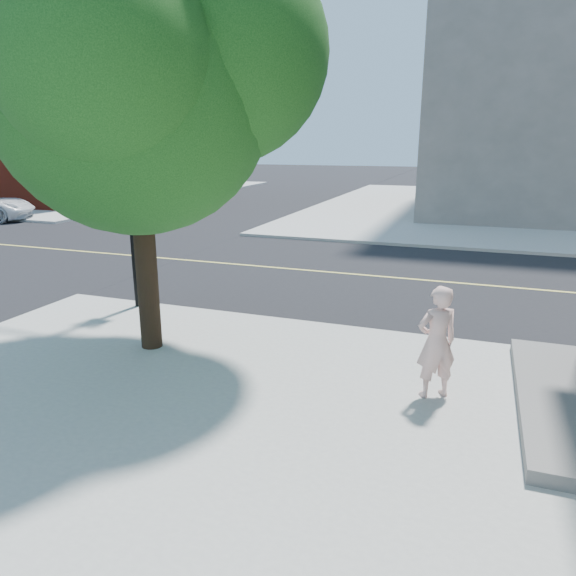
% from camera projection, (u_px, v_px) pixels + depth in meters
% --- Properties ---
extents(ground, '(140.00, 140.00, 0.00)m').
position_uv_depth(ground, '(113.00, 303.00, 12.12)').
color(ground, black).
rests_on(ground, ground).
extents(road_ew, '(140.00, 9.00, 0.01)m').
position_uv_depth(road_ew, '(207.00, 262.00, 16.20)').
color(road_ew, black).
rests_on(road_ew, ground).
extents(sidewalk_nw, '(26.00, 25.00, 0.12)m').
position_uv_depth(sidewalk_nw, '(40.00, 190.00, 39.13)').
color(sidewalk_nw, '#A8A8A1').
rests_on(sidewalk_nw, ground).
extents(church, '(15.20, 12.00, 14.40)m').
position_uv_depth(church, '(21.00, 81.00, 33.07)').
color(church, maroon).
rests_on(church, sidewalk_nw).
extents(man_on_phone, '(0.70, 0.64, 1.60)m').
position_uv_depth(man_on_phone, '(437.00, 342.00, 7.25)').
color(man_on_phone, beige).
rests_on(man_on_phone, sidewalk_se).
extents(street_tree, '(5.46, 4.96, 7.25)m').
position_uv_depth(street_tree, '(138.00, 57.00, 7.98)').
color(street_tree, black).
rests_on(street_tree, sidewalk_se).
extents(signal_pole, '(3.94, 0.45, 4.45)m').
position_uv_depth(signal_pole, '(39.00, 132.00, 11.26)').
color(signal_pole, black).
rests_on(signal_pole, sidewalk_se).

